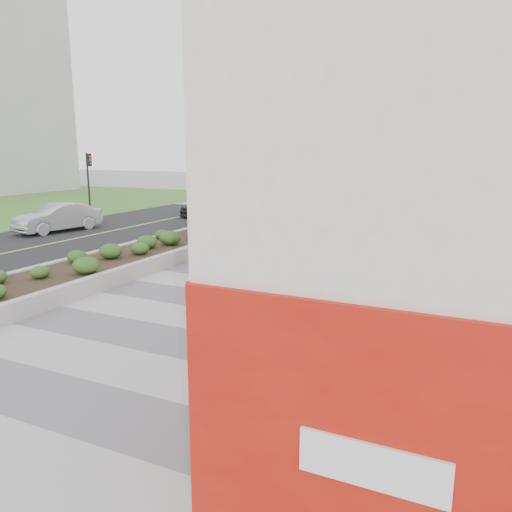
# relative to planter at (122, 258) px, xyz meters

# --- Properties ---
(ground) EXTENTS (160.00, 160.00, 0.00)m
(ground) POSITION_rel_planter_xyz_m (5.50, -7.00, -0.42)
(ground) COLOR gray
(ground) RESTS_ON ground
(walkway) EXTENTS (8.00, 36.00, 0.01)m
(walkway) POSITION_rel_planter_xyz_m (5.50, -4.00, -0.41)
(walkway) COLOR #A8A8AD
(walkway) RESTS_ON ground
(building) EXTENTS (6.04, 24.08, 8.00)m
(building) POSITION_rel_planter_xyz_m (12.48, 1.98, 3.56)
(building) COLOR beige
(building) RESTS_ON ground
(planter) EXTENTS (3.00, 18.00, 0.90)m
(planter) POSITION_rel_planter_xyz_m (0.00, 0.00, 0.00)
(planter) COLOR #9E9EA0
(planter) RESTS_ON ground
(street) EXTENTS (10.00, 40.00, 0.00)m
(street) POSITION_rel_planter_xyz_m (-6.50, 0.00, -0.42)
(street) COLOR black
(street) RESTS_ON ground
(traffic_signal_near) EXTENTS (0.33, 0.28, 4.20)m
(traffic_signal_near) POSITION_rel_planter_xyz_m (-1.73, 10.50, 2.34)
(traffic_signal_near) COLOR black
(traffic_signal_near) RESTS_ON ground
(traffic_signal_far) EXTENTS (0.33, 0.28, 4.20)m
(traffic_signal_far) POSITION_rel_planter_xyz_m (-10.93, 10.00, 2.34)
(traffic_signal_far) COLOR black
(traffic_signal_far) RESTS_ON ground
(distant_bldg_north_l) EXTENTS (16.00, 12.00, 20.00)m
(distant_bldg_north_l) POSITION_rel_planter_xyz_m (0.50, 48.00, 9.58)
(distant_bldg_north_l) COLOR #ADAAA3
(distant_bldg_north_l) RESTS_ON ground
(manhole_cover) EXTENTS (0.44, 0.44, 0.01)m
(manhole_cover) POSITION_rel_planter_xyz_m (6.00, -4.00, -0.42)
(manhole_cover) COLOR #595654
(manhole_cover) RESTS_ON ground
(skateboarder) EXTENTS (0.56, 0.74, 1.49)m
(skateboarder) POSITION_rel_planter_xyz_m (4.24, 4.83, 0.34)
(skateboarder) COLOR beige
(skateboarder) RESTS_ON ground
(car_silver) EXTENTS (2.50, 4.86, 1.53)m
(car_silver) POSITION_rel_planter_xyz_m (-9.00, 5.46, 0.34)
(car_silver) COLOR silver
(car_silver) RESTS_ON ground
(car_dark) EXTENTS (2.46, 5.08, 1.43)m
(car_dark) POSITION_rel_planter_xyz_m (-5.09, 15.00, 0.29)
(car_dark) COLOR black
(car_dark) RESTS_ON ground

